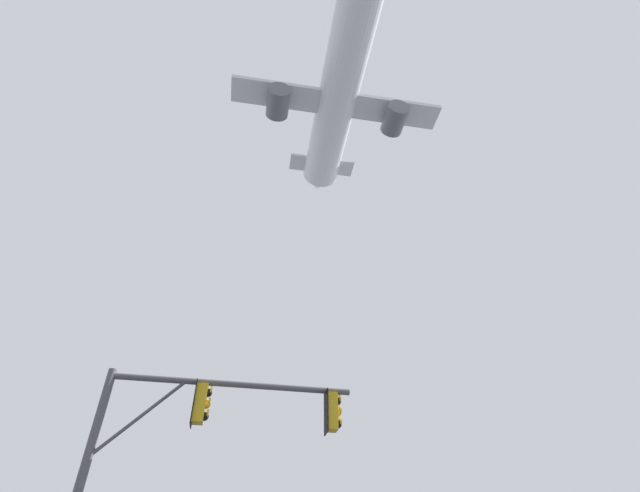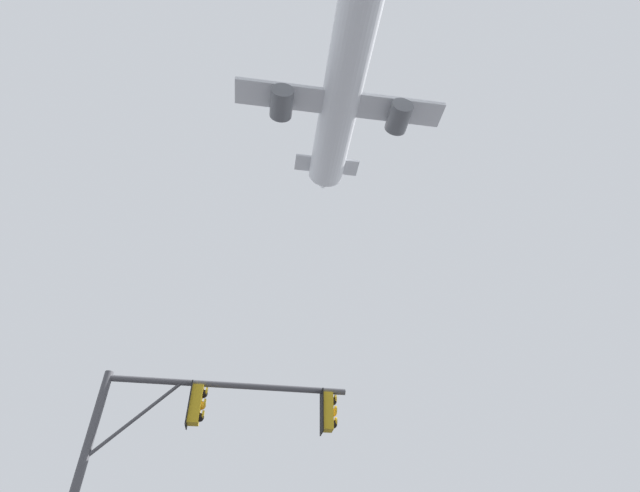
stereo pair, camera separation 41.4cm
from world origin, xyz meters
The scene contains 2 objects.
signal_pole_near centered at (-3.90, 7.79, 4.22)m, with size 5.81×1.30×5.58m.
airplane centered at (1.01, 26.89, 45.68)m, with size 23.47×30.38×8.27m.
Camera 2 is at (-0.60, -3.10, 1.17)m, focal length 25.85 mm.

